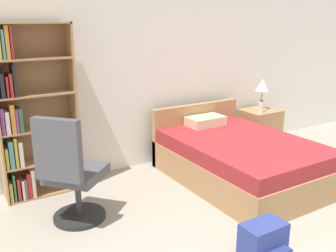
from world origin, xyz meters
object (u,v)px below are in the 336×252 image
object	(u,v)px
office_chair	(71,175)
backpack_blue	(264,245)
table_lamp	(262,87)
nightstand	(259,128)
bookshelf	(27,116)
bed	(238,158)
water_bottle	(261,107)

from	to	relation	value
office_chair	backpack_blue	size ratio (longest dim) A/B	3.04
backpack_blue	table_lamp	bearing A→B (deg)	46.00
nightstand	backpack_blue	size ratio (longest dim) A/B	1.62
bookshelf	backpack_blue	bearing A→B (deg)	-60.08
bookshelf	table_lamp	size ratio (longest dim) A/B	4.01
bookshelf	bed	world-z (taller)	bookshelf
bed	office_chair	distance (m)	2.04
bed	nightstand	xyz separation A→B (m)	(1.10, 0.74, 0.02)
nightstand	table_lamp	size ratio (longest dim) A/B	1.25
bed	water_bottle	xyz separation A→B (m)	(0.98, 0.63, 0.40)
bed	nightstand	distance (m)	1.33
bed	backpack_blue	distance (m)	1.65
office_chair	nightstand	distance (m)	3.22
backpack_blue	nightstand	bearing A→B (deg)	46.07
bookshelf	bed	size ratio (longest dim) A/B	0.96
table_lamp	bed	bearing A→B (deg)	-145.73
nightstand	table_lamp	xyz separation A→B (m)	(0.02, 0.02, 0.63)
bed	water_bottle	bearing A→B (deg)	32.66
nightstand	backpack_blue	world-z (taller)	nightstand
bookshelf	nightstand	xyz separation A→B (m)	(3.31, -0.11, -0.61)
water_bottle	backpack_blue	distance (m)	2.81
bed	nightstand	world-z (taller)	bed
bed	table_lamp	distance (m)	1.51
nightstand	backpack_blue	distance (m)	2.93
office_chair	table_lamp	world-z (taller)	office_chair
nightstand	water_bottle	distance (m)	0.41
bed	water_bottle	size ratio (longest dim) A/B	10.58
nightstand	table_lamp	bearing A→B (deg)	39.87
bed	office_chair	size ratio (longest dim) A/B	1.78
bookshelf	nightstand	bearing A→B (deg)	-1.91
bookshelf	water_bottle	world-z (taller)	bookshelf
bookshelf	bed	distance (m)	2.45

